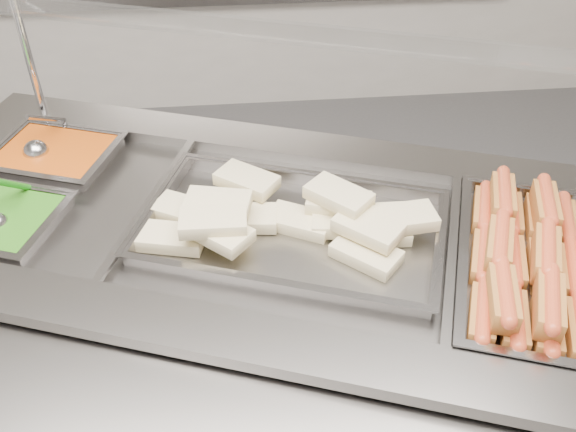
{
  "coord_description": "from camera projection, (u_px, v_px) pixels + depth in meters",
  "views": [
    {
      "loc": [
        0.03,
        -0.79,
        1.81
      ],
      "look_at": [
        0.14,
        0.34,
        0.9
      ],
      "focal_mm": 40.0,
      "sensor_mm": 36.0,
      "label": 1
    }
  ],
  "objects": [
    {
      "name": "steam_counter",
      "position": [
        271.0,
        344.0,
        1.75
      ],
      "size": [
        2.0,
        1.37,
        0.88
      ],
      "color": "slate",
      "rests_on": "ground"
    },
    {
      "name": "tray_rail",
      "position": [
        193.0,
        414.0,
        1.13
      ],
      "size": [
        1.74,
        0.9,
        0.05
      ],
      "color": "gray",
      "rests_on": "steam_counter"
    },
    {
      "name": "sneeze_guard",
      "position": [
        290.0,
        37.0,
        1.42
      ],
      "size": [
        1.61,
        0.81,
        0.43
      ],
      "color": "silver",
      "rests_on": "steam_counter"
    },
    {
      "name": "pan_hotdogs",
      "position": [
        538.0,
        277.0,
        1.39
      ],
      "size": [
        0.49,
        0.62,
        0.1
      ],
      "color": "gray",
      "rests_on": "steam_counter"
    },
    {
      "name": "pan_wraps",
      "position": [
        292.0,
        233.0,
        1.48
      ],
      "size": [
        0.76,
        0.59,
        0.07
      ],
      "color": "gray",
      "rests_on": "steam_counter"
    },
    {
      "name": "pan_beans",
      "position": [
        57.0,
        164.0,
        1.73
      ],
      "size": [
        0.35,
        0.32,
        0.1
      ],
      "color": "gray",
      "rests_on": "steam_counter"
    },
    {
      "name": "hotdogs_in_buns",
      "position": [
        540.0,
        265.0,
        1.35
      ],
      "size": [
        0.39,
        0.56,
        0.11
      ],
      "color": "#A66B22",
      "rests_on": "pan_hotdogs"
    },
    {
      "name": "tortilla_wraps",
      "position": [
        290.0,
        218.0,
        1.46
      ],
      "size": [
        0.68,
        0.41,
        0.09
      ],
      "color": "beige",
      "rests_on": "pan_wraps"
    },
    {
      "name": "ladle",
      "position": [
        37.0,
        150.0,
        1.7
      ],
      "size": [
        0.09,
        0.18,
        0.14
      ],
      "color": "#A5A5A9",
      "rests_on": "pan_beans"
    },
    {
      "name": "serving_spoon",
      "position": [
        0.0,
        216.0,
        1.48
      ],
      "size": [
        0.08,
        0.16,
        0.14
      ],
      "color": "#A5A5A9",
      "rests_on": "pan_peas"
    }
  ]
}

